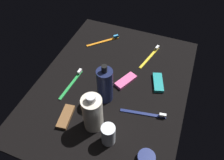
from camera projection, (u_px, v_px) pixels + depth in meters
ground_plane at (112, 85)px, 94.91cm from camera, size 84.00×64.00×1.20cm
lotion_bottle at (105, 85)px, 83.62cm from camera, size 6.32×6.32×18.70cm
bodywash_bottle at (93, 113)px, 75.48cm from camera, size 7.27×7.27×17.77cm
deodorant_stick at (108, 135)px, 73.85cm from camera, size 4.94×4.94×9.04cm
toothbrush_green at (72, 82)px, 94.54cm from camera, size 18.04×2.40×2.10cm
toothbrush_yellow at (151, 56)px, 105.79cm from camera, size 17.70×5.82×2.10cm
toothbrush_orange at (105, 41)px, 113.47cm from camera, size 13.54×13.62×2.10cm
toothbrush_navy at (146, 114)px, 83.94cm from camera, size 4.33×17.93×2.10cm
snack_bar_teal at (158, 83)px, 94.21cm from camera, size 11.13×7.05×1.50cm
snack_bar_pink at (126, 81)px, 94.90cm from camera, size 11.10×8.13×1.50cm
snack_bar_brown at (66, 117)px, 82.86cm from camera, size 10.87×5.46×1.50cm
cream_tin_left at (146, 158)px, 72.07cm from camera, size 6.07×6.07×2.09cm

